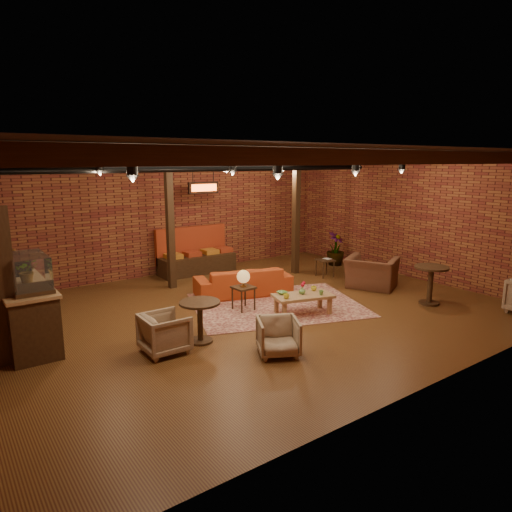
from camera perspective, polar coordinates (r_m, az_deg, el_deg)
floor at (r=9.45m, az=-0.21°, el=-6.86°), size 10.00×10.00×0.00m
ceiling at (r=8.95m, az=-0.23°, el=12.92°), size 10.00×8.00×0.02m
wall_back at (r=12.51m, az=-10.93°, el=5.06°), size 10.00×0.02×3.20m
wall_front at (r=6.31m, az=21.33°, el=-2.09°), size 10.00×0.02×3.20m
wall_right at (r=12.61m, az=18.70°, el=4.70°), size 0.02×8.00×3.20m
ceiling_beams at (r=8.95m, az=-0.23°, el=12.16°), size 9.80×6.40×0.22m
ceiling_pipe at (r=10.30m, az=-5.48°, el=10.78°), size 9.60×0.12×0.12m
post_left at (r=11.00m, az=-10.70°, el=4.16°), size 0.16×0.16×3.20m
post_right at (r=12.34m, az=5.03°, el=5.13°), size 0.16×0.16×3.20m
service_counter at (r=8.66m, az=-27.22°, el=-4.43°), size 0.80×2.50×1.60m
plant_counter at (r=8.77m, az=-27.04°, el=-1.39°), size 0.35×0.39×0.30m
banquette at (r=12.55m, az=-7.39°, el=0.10°), size 2.10×0.70×1.00m
service_sign at (r=11.92m, az=-6.59°, el=8.49°), size 0.86×0.06×0.30m
ceiling_spotlights at (r=8.95m, az=-0.23°, el=10.75°), size 6.40×4.40×0.28m
rug at (r=9.82m, az=2.60°, el=-6.12°), size 4.16×3.66×0.01m
sofa at (r=10.48m, az=-1.63°, el=-3.18°), size 2.33×1.42×0.64m
coffee_table at (r=9.21m, az=5.81°, el=-5.08°), size 1.29×0.89×0.66m
side_table_lamp at (r=9.32m, az=-1.59°, el=-2.98°), size 0.42×0.42×0.85m
round_table_left at (r=7.80m, az=-7.02°, el=-7.29°), size 0.69×0.69×0.72m
armchair_a at (r=7.54m, az=-11.34°, el=-9.19°), size 0.65×0.69×0.71m
armchair_b at (r=7.33m, az=2.80°, el=-9.81°), size 0.83×0.82×0.65m
armchair_right at (r=11.36m, az=14.27°, el=-1.39°), size 1.18×1.36×1.01m
side_table_book at (r=12.22m, az=8.64°, el=-0.60°), size 0.48×0.48×0.48m
round_table_right at (r=10.43m, az=21.01°, el=-2.70°), size 0.71×0.71×0.83m
plant_tall at (r=13.48m, az=10.06°, el=4.93°), size 2.14×2.14×2.90m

